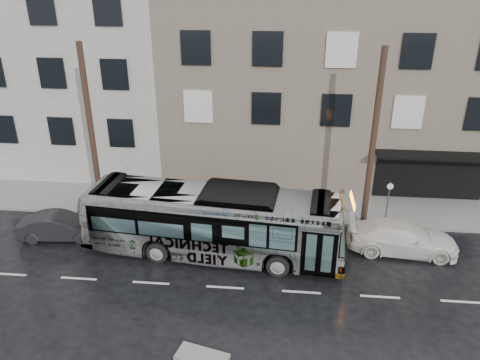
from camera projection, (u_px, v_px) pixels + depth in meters
The scene contains 11 objects.
ground at pixel (232, 254), 21.96m from camera, with size 120.00×120.00×0.00m, color black.
sidewalk at pixel (242, 205), 26.37m from camera, with size 90.00×3.60×0.15m, color gray.
building_taupe at pixel (328, 80), 30.72m from camera, with size 20.00×12.00×11.00m, color #7B6F5E.
building_grey at pixel (1, 33), 33.05m from camera, with size 26.00×15.00×16.00m, color beige.
utility_pole_front at pixel (373, 142), 22.44m from camera, with size 0.30×0.30×9.00m, color #3E291F.
utility_pole_rear at pixel (91, 133), 23.67m from camera, with size 0.30×0.30×9.00m, color #3E291F.
sign_post at pixel (387, 204), 23.72m from camera, with size 0.06×0.06×2.40m, color slate.
bus at pixel (213, 222), 21.40m from camera, with size 2.82×12.04×3.35m, color #B2B2B2.
white_sedan at pixel (402, 237), 21.95m from camera, with size 2.06×5.08×1.47m, color white.
dark_sedan at pixel (60, 226), 23.04m from camera, with size 1.38×3.97×1.31m, color black.
slush_pile at pixel (202, 357), 16.07m from camera, with size 1.80×0.80×0.18m, color #A6A49D.
Camera 1 is at (2.17, -18.38, 12.34)m, focal length 35.00 mm.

